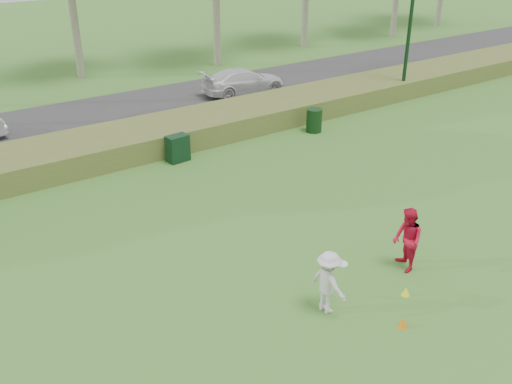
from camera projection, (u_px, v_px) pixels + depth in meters
ground at (350, 299)px, 13.88m from camera, size 120.00×120.00×0.00m
reed_strip at (140, 139)px, 22.54m from camera, size 80.00×3.00×0.90m
park_road at (96, 116)px, 26.41m from camera, size 80.00×6.00×0.06m
player_white at (328, 282)px, 13.13m from camera, size 0.87×1.06×1.58m
player_red at (407, 240)px, 14.69m from camera, size 0.95×1.05×1.74m
cone_orange at (403, 323)px, 12.87m from camera, size 0.23×0.23×0.25m
cone_yellow at (406, 291)px, 13.96m from camera, size 0.21×0.21×0.23m
utility_cabinet at (178, 148)px, 21.47m from camera, size 0.86×0.59×1.02m
trash_bin at (314, 120)px, 24.44m from camera, size 0.87×0.87×1.00m
car_right at (244, 81)px, 29.49m from camera, size 4.59×2.29×1.28m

